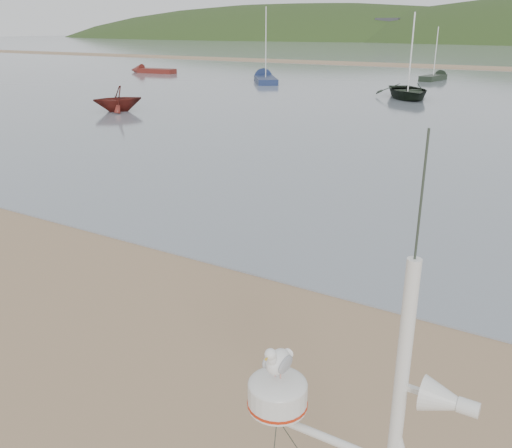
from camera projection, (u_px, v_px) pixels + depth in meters
The scene contains 6 objects.
ground at pixel (104, 371), 8.09m from camera, with size 560.00×560.00×0.00m, color #8A6C50.
boat_dark at pixel (411, 61), 37.80m from camera, with size 3.74×1.09×5.24m, color black.
boat_red at pixel (116, 87), 32.42m from camera, with size 2.48×1.51×2.87m, color #591A14.
sailboat_dark_mid at pixel (438, 77), 52.76m from camera, with size 1.93×5.34×5.25m.
dinghy_red_far at pixel (147, 70), 60.72m from camera, with size 5.87×1.98×1.40m.
sailboat_blue_near at pixel (264, 78), 51.49m from camera, with size 5.65×6.88×7.16m.
Camera 1 is at (5.53, -4.64, 4.84)m, focal length 38.00 mm.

